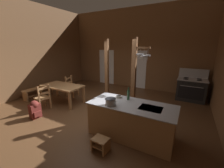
{
  "coord_description": "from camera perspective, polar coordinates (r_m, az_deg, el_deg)",
  "views": [
    {
      "loc": [
        2.8,
        -3.62,
        2.3
      ],
      "look_at": [
        0.46,
        0.64,
        0.98
      ],
      "focal_mm": 22.66,
      "sensor_mm": 36.0,
      "label": 1
    }
  ],
  "objects": [
    {
      "name": "ground_plane",
      "position": [
        5.14,
        -8.13,
        -12.14
      ],
      "size": [
        8.24,
        8.43,
        0.1
      ],
      "primitive_type": "cube",
      "color": "brown"
    },
    {
      "name": "wall_back",
      "position": [
        8.01,
        8.6,
        13.67
      ],
      "size": [
        8.24,
        0.14,
        4.21
      ],
      "primitive_type": "cube",
      "color": "brown",
      "rests_on": "ground_plane"
    },
    {
      "name": "wall_left",
      "position": [
        7.52,
        -33.12,
        11.35
      ],
      "size": [
        0.14,
        8.43,
        4.21
      ],
      "primitive_type": "cube",
      "color": "brown",
      "rests_on": "ground_plane"
    },
    {
      "name": "glazed_door_back_left",
      "position": [
        8.77,
        -2.22,
        6.84
      ],
      "size": [
        1.0,
        0.01,
        2.05
      ],
      "primitive_type": "cube",
      "color": "white",
      "rests_on": "ground_plane"
    },
    {
      "name": "glazed_panel_back_right",
      "position": [
        7.92,
        10.63,
        5.69
      ],
      "size": [
        0.84,
        0.01,
        2.05
      ],
      "primitive_type": "cube",
      "color": "white",
      "rests_on": "ground_plane"
    },
    {
      "name": "kitchen_island",
      "position": [
        3.79,
        7.72,
        -14.25
      ],
      "size": [
        2.16,
        0.96,
        0.89
      ],
      "color": "#9E7044",
      "rests_on": "ground_plane"
    },
    {
      "name": "stove_range",
      "position": [
        7.0,
        29.26,
        -1.84
      ],
      "size": [
        1.15,
        0.84,
        1.32
      ],
      "color": "black",
      "rests_on": "ground_plane"
    },
    {
      "name": "support_post_with_pot_rack",
      "position": [
        4.83,
        9.16,
        4.15
      ],
      "size": [
        0.59,
        0.22,
        2.56
      ],
      "color": "brown",
      "rests_on": "ground_plane"
    },
    {
      "name": "support_post_center",
      "position": [
        5.97,
        -2.09,
        5.4
      ],
      "size": [
        0.14,
        0.14,
        2.56
      ],
      "color": "brown",
      "rests_on": "ground_plane"
    },
    {
      "name": "step_stool",
      "position": [
        3.46,
        -4.66,
        -22.75
      ],
      "size": [
        0.37,
        0.29,
        0.3
      ],
      "color": "#9E7044",
      "rests_on": "ground_plane"
    },
    {
      "name": "dining_table",
      "position": [
        6.13,
        -19.46,
        -1.28
      ],
      "size": [
        1.7,
        0.9,
        0.74
      ],
      "color": "#9E7044",
      "rests_on": "ground_plane"
    },
    {
      "name": "ladderback_chair_near_window",
      "position": [
        5.79,
        -26.07,
        -5.03
      ],
      "size": [
        0.51,
        0.51,
        0.95
      ],
      "color": "#9E7044",
      "rests_on": "ground_plane"
    },
    {
      "name": "ladderback_chair_by_post",
      "position": [
        6.86,
        -16.05,
        -1.01
      ],
      "size": [
        0.47,
        0.47,
        0.95
      ],
      "color": "#9E7044",
      "rests_on": "ground_plane"
    },
    {
      "name": "bench_along_left_wall",
      "position": [
        7.37,
        -27.51,
        -2.26
      ],
      "size": [
        0.39,
        1.39,
        0.44
      ],
      "color": "#9E7044",
      "rests_on": "ground_plane"
    },
    {
      "name": "backpack",
      "position": [
        5.29,
        -28.68,
        -8.79
      ],
      "size": [
        0.32,
        0.34,
        0.6
      ],
      "color": "maroon",
      "rests_on": "ground_plane"
    },
    {
      "name": "stockpot_on_counter",
      "position": [
        3.48,
        -0.59,
        -7.17
      ],
      "size": [
        0.33,
        0.26,
        0.17
      ],
      "color": "#A8AAB2",
      "rests_on": "kitchen_island"
    },
    {
      "name": "mixing_bowl_on_counter",
      "position": [
        3.98,
        2.67,
        -5.13
      ],
      "size": [
        0.16,
        0.16,
        0.06
      ],
      "color": "silver",
      "rests_on": "kitchen_island"
    },
    {
      "name": "bottle_tall_on_counter",
      "position": [
        3.82,
        6.62,
        -4.35
      ],
      "size": [
        0.07,
        0.07,
        0.35
      ],
      "color": "#2D5638",
      "rests_on": "kitchen_island"
    }
  ]
}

